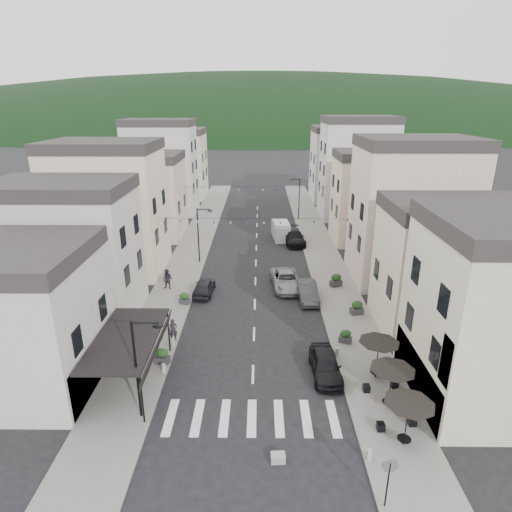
{
  "coord_description": "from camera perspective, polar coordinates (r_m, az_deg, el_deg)",
  "views": [
    {
      "loc": [
        0.41,
        -17.1,
        16.45
      ],
      "look_at": [
        0.08,
        18.53,
        3.5
      ],
      "focal_mm": 30.0,
      "sensor_mm": 36.0,
      "label": 1
    }
  ],
  "objects": [
    {
      "name": "parked_car_c",
      "position": [
        39.93,
        4.04,
        -3.22
      ],
      "size": [
        3.03,
        5.7,
        1.53
      ],
      "primitive_type": "imported",
      "rotation": [
        0.0,
        0.0,
        0.09
      ],
      "color": "gray",
      "rests_on": "ground"
    },
    {
      "name": "pedestrian_b",
      "position": [
        40.01,
        -11.72,
        -3.05
      ],
      "size": [
        1.1,
        0.95,
        1.94
      ],
      "primitive_type": "imported",
      "rotation": [
        0.0,
        0.0,
        -0.25
      ],
      "color": "#241E28",
      "rests_on": "sidewalk_left"
    },
    {
      "name": "buildings_row_right",
      "position": [
        56.43,
        15.17,
        8.94
      ],
      "size": [
        10.2,
        54.16,
        14.5
      ],
      "color": "beige",
      "rests_on": "ground"
    },
    {
      "name": "parked_car_b",
      "position": [
        37.81,
        6.87,
        -4.71
      ],
      "size": [
        1.78,
        4.65,
        1.51
      ],
      "primitive_type": "imported",
      "rotation": [
        0.0,
        0.0,
        0.04
      ],
      "color": "#323235",
      "rests_on": "ground"
    },
    {
      "name": "bunting_far",
      "position": [
        56.15,
        0.11,
        8.89
      ],
      "size": [
        19.0,
        0.28,
        0.62
      ],
      "color": "black",
      "rests_on": "ground"
    },
    {
      "name": "planter_rc",
      "position": [
        40.64,
        10.64,
        -3.18
      ],
      "size": [
        1.24,
        0.99,
        1.22
      ],
      "rotation": [
        0.0,
        0.0,
        0.42
      ],
      "color": "#2C2C2F",
      "rests_on": "sidewalk_right"
    },
    {
      "name": "hill_backdrop",
      "position": [
        317.53,
        0.48,
        17.0
      ],
      "size": [
        640.0,
        360.0,
        70.0
      ],
      "primitive_type": "ellipsoid",
      "color": "black",
      "rests_on": "ground"
    },
    {
      "name": "parked_car_d",
      "position": [
        52.45,
        5.1,
        2.55
      ],
      "size": [
        2.76,
        5.8,
        1.63
      ],
      "primitive_type": "imported",
      "rotation": [
        0.0,
        0.0,
        0.09
      ],
      "color": "black",
      "rests_on": "ground"
    },
    {
      "name": "cafe_terrace",
      "position": [
        25.45,
        17.68,
        -14.73
      ],
      "size": [
        2.5,
        8.1,
        2.53
      ],
      "color": "black",
      "rests_on": "ground"
    },
    {
      "name": "bunting_near",
      "position": [
        40.57,
        -0.06,
        4.54
      ],
      "size": [
        19.0,
        0.28,
        0.62
      ],
      "color": "black",
      "rests_on": "ground"
    },
    {
      "name": "planter_ra",
      "position": [
        31.75,
        11.83,
        -10.44
      ],
      "size": [
        1.01,
        0.8,
        0.99
      ],
      "rotation": [
        0.0,
        0.0,
        -0.4
      ],
      "color": "#2F2F32",
      "rests_on": "sidewalk_right"
    },
    {
      "name": "planter_la",
      "position": [
        29.56,
        -12.39,
        -12.9
      ],
      "size": [
        1.02,
        0.66,
        1.06
      ],
      "rotation": [
        0.0,
        0.0,
        -0.16
      ],
      "color": "#2D2D30",
      "rests_on": "sidewalk_left"
    },
    {
      "name": "parked_car_a",
      "position": [
        28.24,
        9.25,
        -14.1
      ],
      "size": [
        1.88,
        4.45,
        1.5
      ],
      "primitive_type": "imported",
      "rotation": [
        0.0,
        0.0,
        0.02
      ],
      "color": "black",
      "rests_on": "ground"
    },
    {
      "name": "streetlamp_left_far",
      "position": [
        45.38,
        -7.39,
        3.48
      ],
      "size": [
        1.7,
        0.56,
        6.0
      ],
      "color": "black",
      "rests_on": "ground"
    },
    {
      "name": "parked_car_e",
      "position": [
        38.87,
        -6.94,
        -4.1
      ],
      "size": [
        1.87,
        4.17,
        1.39
      ],
      "primitive_type": "imported",
      "rotation": [
        0.0,
        0.0,
        3.08
      ],
      "color": "black",
      "rests_on": "ground"
    },
    {
      "name": "planter_lb",
      "position": [
        37.13,
        -9.51,
        -5.58
      ],
      "size": [
        1.02,
        0.8,
        1.01
      ],
      "rotation": [
        0.0,
        0.0,
        -0.39
      ],
      "color": "#2F2F32",
      "rests_on": "sidewalk_left"
    },
    {
      "name": "traffic_sign",
      "position": [
        20.62,
        17.31,
        -25.95
      ],
      "size": [
        0.7,
        0.07,
        2.7
      ],
      "color": "black",
      "rests_on": "ground"
    },
    {
      "name": "streetlamp_left_near",
      "position": [
        23.8,
        -15.15,
        -13.22
      ],
      "size": [
        1.7,
        0.56,
        6.0
      ],
      "color": "black",
      "rests_on": "ground"
    },
    {
      "name": "bollards",
      "position": [
        27.71,
        -0.43,
        -15.37
      ],
      "size": [
        11.66,
        10.26,
        0.6
      ],
      "color": "gray",
      "rests_on": "ground"
    },
    {
      "name": "planter_rb",
      "position": [
        35.84,
        13.32,
        -6.71
      ],
      "size": [
        1.15,
        0.82,
        1.16
      ],
      "rotation": [
        0.0,
        0.0,
        0.27
      ],
      "color": "#333235",
      "rests_on": "sidewalk_right"
    },
    {
      "name": "buildings_row_left",
      "position": [
        57.77,
        -14.62,
        9.04
      ],
      "size": [
        10.2,
        54.16,
        14.0
      ],
      "color": "#B0ABA1",
      "rests_on": "ground"
    },
    {
      "name": "ground",
      "position": [
        23.73,
        -0.66,
        -23.91
      ],
      "size": [
        700.0,
        700.0,
        0.0
      ],
      "primitive_type": "plane",
      "color": "black",
      "rests_on": "ground"
    },
    {
      "name": "streetlamp_right_far",
      "position": [
        62.65,
        5.53,
        8.14
      ],
      "size": [
        1.7,
        0.56,
        6.0
      ],
      "color": "black",
      "rests_on": "ground"
    },
    {
      "name": "pedestrian_a",
      "position": [
        31.75,
        -10.98,
        -9.65
      ],
      "size": [
        0.7,
        0.56,
        1.67
      ],
      "primitive_type": "imported",
      "rotation": [
        0.0,
        0.0,
        0.3
      ],
      "color": "black",
      "rests_on": "sidewalk_left"
    },
    {
      "name": "delivery_van",
      "position": [
        54.19,
        3.34,
        3.48
      ],
      "size": [
        2.24,
        4.81,
        2.24
      ],
      "rotation": [
        0.0,
        0.0,
        0.08
      ],
      "color": "#BABABC",
      "rests_on": "ground"
    },
    {
      "name": "concrete_block_c",
      "position": [
        22.9,
        2.96,
        -25.28
      ],
      "size": [
        0.73,
        0.54,
        0.4
      ],
      "primitive_type": "cube",
      "rotation": [
        0.0,
        0.0,
        0.05
      ],
      "color": "gray",
      "rests_on": "ground"
    },
    {
      "name": "sidewalk_left",
      "position": [
        52.37,
        -8.18,
        1.52
      ],
      "size": [
        4.0,
        76.0,
        0.12
      ],
      "primitive_type": "cube",
      "color": "slate",
      "rests_on": "ground"
    },
    {
      "name": "boutique_awning",
      "position": [
        26.93,
        -16.35,
        -10.62
      ],
      "size": [
        3.77,
        7.5,
        3.28
      ],
      "color": "black",
      "rests_on": "ground"
    },
    {
      "name": "sidewalk_right",
      "position": [
        52.25,
        8.31,
        1.47
      ],
      "size": [
        4.0,
        76.0,
        0.12
      ],
      "primitive_type": "cube",
      "color": "slate",
      "rests_on": "ground"
    }
  ]
}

